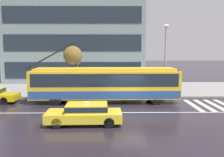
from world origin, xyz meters
TOP-DOWN VIEW (x-y plane):
  - ground_plane at (0.00, 0.00)m, footprint 160.00×160.00m
  - sidewalk_slab at (0.00, 9.02)m, footprint 80.00×10.00m
  - crosswalk_stripe_edge_near at (5.35, 1.01)m, footprint 0.44×4.40m
  - crosswalk_stripe_inner_a at (6.25, 1.01)m, footprint 0.44×4.40m
  - crosswalk_stripe_center at (7.15, 1.01)m, footprint 0.44×4.40m
  - lane_centre_line at (0.00, -1.20)m, footprint 72.00×0.14m
  - trolleybus at (-1.83, 2.42)m, footprint 12.85×2.72m
  - taxi_oncoming_near at (-2.97, -3.84)m, footprint 4.58×1.93m
  - bus_shelter at (-4.01, 5.52)m, footprint 3.81×1.81m
  - pedestrian_at_shelter at (0.11, 6.32)m, footprint 1.08×1.08m
  - pedestrian_approaching_curb at (-3.23, 5.52)m, footprint 1.47×1.47m
  - pedestrian_walking_past at (-2.41, 6.95)m, footprint 1.33×1.33m
  - pedestrian_waiting_by_pole at (0.00, 4.93)m, footprint 0.50×0.50m
  - street_lamp at (3.85, 4.83)m, footprint 0.60×0.32m
  - street_tree_bare at (-5.09, 6.08)m, footprint 1.87×1.87m
  - office_tower_corner_left at (-6.03, 19.11)m, footprint 18.67×13.32m

SIDE VIEW (x-z plane):
  - ground_plane at x=0.00m, z-range 0.00..0.00m
  - lane_centre_line at x=0.00m, z-range 0.00..0.01m
  - crosswalk_stripe_edge_near at x=5.35m, z-range 0.00..0.01m
  - crosswalk_stripe_inner_a at x=6.25m, z-range 0.00..0.01m
  - crosswalk_stripe_center at x=7.15m, z-range 0.00..0.01m
  - sidewalk_slab at x=0.00m, z-range 0.00..0.14m
  - taxi_oncoming_near at x=-2.97m, z-range 0.01..1.40m
  - pedestrian_waiting_by_pole at x=0.00m, z-range 0.28..1.89m
  - trolleybus at x=-1.83m, z-range -0.96..4.19m
  - pedestrian_at_shelter at x=0.11m, z-range 0.74..2.74m
  - pedestrian_walking_past at x=-2.41m, z-range 0.74..2.76m
  - pedestrian_approaching_curb at x=-3.23m, z-range 0.80..2.85m
  - bus_shelter at x=-4.01m, z-range 0.79..3.28m
  - street_tree_bare at x=-5.09m, z-range 1.42..6.15m
  - street_lamp at x=3.85m, z-range 0.75..7.45m
  - office_tower_corner_left at x=-6.03m, z-range 0.01..21.19m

